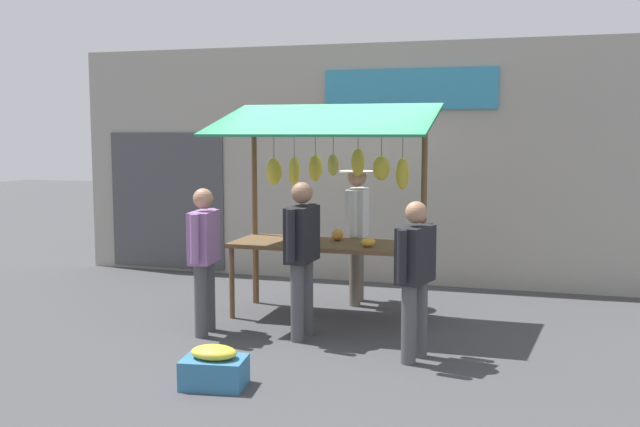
{
  "coord_description": "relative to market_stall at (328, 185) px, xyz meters",
  "views": [
    {
      "loc": [
        -2.27,
        8.03,
        2.15
      ],
      "look_at": [
        0.0,
        0.3,
        1.25
      ],
      "focal_mm": 40.72,
      "sensor_mm": 36.0,
      "label": 1
    }
  ],
  "objects": [
    {
      "name": "ground_plane",
      "position": [
        -0.0,
        0.05,
        -1.55
      ],
      "size": [
        40.0,
        40.0,
        0.0
      ],
      "primitive_type": "plane",
      "color": "#424244"
    },
    {
      "name": "street_backdrop",
      "position": [
        0.05,
        -2.14,
        0.15
      ],
      "size": [
        9.0,
        0.3,
        3.4
      ],
      "color": "#9E998E",
      "rests_on": "ground"
    },
    {
      "name": "market_stall",
      "position": [
        0.0,
        0.0,
        0.0
      ],
      "size": [
        2.5,
        1.46,
        2.5
      ],
      "color": "brown",
      "rests_on": "ground"
    },
    {
      "name": "vendor_with_sunhat",
      "position": [
        -0.18,
        -0.7,
        -0.52
      ],
      "size": [
        0.44,
        0.72,
        1.71
      ],
      "rotation": [
        0.0,
        0.0,
        1.65
      ],
      "color": "#726656",
      "rests_on": "ground"
    },
    {
      "name": "shopper_with_ponytail",
      "position": [
        0.0,
        0.99,
        -0.59
      ],
      "size": [
        0.25,
        0.7,
        1.65
      ],
      "rotation": [
        0.0,
        0.0,
        -1.64
      ],
      "color": "#4C4C51",
      "rests_on": "ground"
    },
    {
      "name": "shopper_in_striped_shirt",
      "position": [
        1.05,
        1.13,
        -0.65
      ],
      "size": [
        0.27,
        0.67,
        1.57
      ],
      "rotation": [
        0.0,
        0.0,
        -1.45
      ],
      "color": "#4C4C51",
      "rests_on": "ground"
    },
    {
      "name": "shopper_in_grey_tee",
      "position": [
        -1.25,
        1.41,
        -0.68
      ],
      "size": [
        0.34,
        0.64,
        1.52
      ],
      "rotation": [
        0.0,
        0.0,
        -1.86
      ],
      "color": "#4C4C51",
      "rests_on": "ground"
    },
    {
      "name": "produce_crate_near",
      "position": [
        0.27,
        2.61,
        -1.38
      ],
      "size": [
        0.58,
        0.44,
        0.36
      ],
      "color": "teal",
      "rests_on": "ground"
    }
  ]
}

